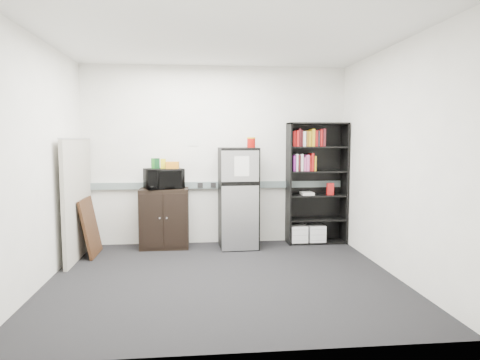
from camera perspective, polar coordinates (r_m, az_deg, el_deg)
The scene contains 18 objects.
floor at distance 5.08m, azimuth -2.15°, elevation -12.94°, with size 4.00×4.00×0.00m, color black.
wall_back at distance 6.57m, azimuth -3.19°, elevation 3.26°, with size 4.00×0.02×2.70m, color silver.
wall_right at distance 5.34m, azimuth 19.77°, elevation 2.43°, with size 0.02×3.50×2.70m, color silver.
wall_left at distance 5.10m, azimuth -25.25°, elevation 2.10°, with size 0.02×3.50×2.70m, color silver.
ceiling at distance 4.94m, azimuth -2.27°, elevation 18.30°, with size 4.00×3.50×0.02m, color white.
electrical_raceway at distance 6.57m, azimuth -3.16°, elevation -0.67°, with size 3.92×0.05×0.10m, color slate.
wall_note at distance 6.55m, azimuth -6.27°, elevation 4.98°, with size 0.14×0.00×0.10m, color white.
bookshelf at distance 6.66m, azimuth 9.98°, elevation -0.05°, with size 0.90×0.34×1.85m.
cubicle_partition at distance 6.15m, azimuth -20.84°, elevation -2.28°, with size 0.06×1.30×1.62m.
cabinet at distance 6.43m, azimuth -10.04°, elevation -5.02°, with size 0.71×0.47×0.88m.
microwave at distance 6.34m, azimuth -10.14°, elevation 0.19°, with size 0.53×0.36×0.29m, color black.
snack_box_a at distance 6.37m, azimuth -11.44°, elevation 2.19°, with size 0.07×0.05×0.15m, color #1B5F1B.
snack_box_b at distance 6.36m, azimuth -10.98°, elevation 2.20°, with size 0.07×0.05×0.15m, color #0D3B18.
snack_box_c at distance 6.36m, azimuth -10.21°, elevation 2.16°, with size 0.07×0.05×0.14m, color yellow.
snack_bag at distance 6.30m, azimuth -8.98°, elevation 1.97°, with size 0.18×0.10×0.10m, color orange.
refrigerator at distance 6.32m, azimuth -0.22°, elevation -2.39°, with size 0.58×0.60×1.48m.
coffee_can at distance 6.41m, azimuth 1.50°, elevation 5.13°, with size 0.13×0.13×0.17m.
framed_poster at distance 6.28m, azimuth -19.30°, elevation -5.88°, with size 0.18×0.62×0.79m.
Camera 1 is at (-0.31, -4.81, 1.61)m, focal length 32.00 mm.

